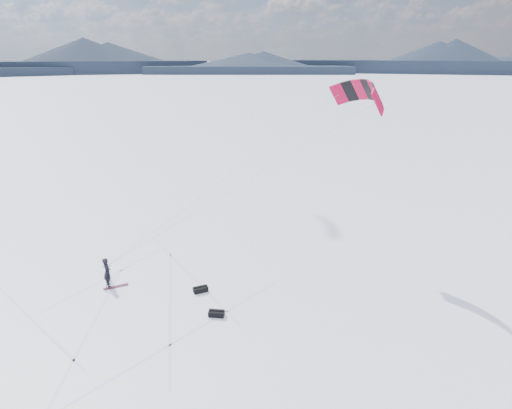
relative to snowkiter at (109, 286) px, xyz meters
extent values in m
plane|color=white|center=(1.10, -2.10, 0.00)|extent=(1800.00, 1800.00, 0.00)
cube|color=black|center=(161.10, 275.03, 3.02)|extent=(152.40, 113.97, 6.03)
cone|color=black|center=(161.10, 275.03, 6.03)|extent=(87.43, 87.43, 8.00)
cube|color=black|center=(56.66, 313.04, 3.02)|extent=(155.54, 70.36, 6.03)
cone|color=black|center=(56.66, 313.04, 6.03)|extent=(74.14, 74.14, 8.00)
cube|color=black|center=(-54.47, 313.04, 3.02)|extent=(155.54, 70.36, 6.03)
cone|color=black|center=(-54.47, 313.04, 6.03)|extent=(74.14, 74.14, 8.00)
cube|color=silver|center=(-2.20, -3.80, 0.00)|extent=(3.52, 7.29, 0.01)
cube|color=silver|center=(-0.50, -1.50, 0.00)|extent=(6.45, 7.79, 0.01)
cube|color=silver|center=(1.20, 0.80, 0.00)|extent=(11.66, 3.07, 0.01)
cube|color=silver|center=(2.90, -4.90, 0.00)|extent=(1.27, 5.91, 0.01)
cube|color=silver|center=(4.60, -2.60, 0.00)|extent=(6.52, 4.83, 0.01)
imported|color=black|center=(0.00, 0.00, 0.00)|extent=(0.62, 0.74, 1.75)
cube|color=maroon|center=(0.42, -0.23, 0.02)|extent=(1.39, 0.63, 0.04)
cylinder|color=black|center=(0.24, -0.43, 0.52)|extent=(0.34, 0.06, 1.04)
cylinder|color=black|center=(-0.01, -0.32, 0.52)|extent=(0.22, 0.29, 1.04)
cylinder|color=black|center=(0.02, -0.59, 0.52)|extent=(0.17, 0.32, 1.04)
cylinder|color=black|center=(0.08, -0.45, 0.89)|extent=(0.03, 0.03, 0.31)
cube|color=black|center=(0.08, -0.45, 1.09)|extent=(0.07, 0.07, 0.04)
cube|color=black|center=(0.08, -0.45, 1.17)|extent=(0.12, 0.09, 0.09)
cylinder|color=black|center=(0.08, -0.37, 1.17)|extent=(0.06, 0.09, 0.06)
cube|color=black|center=(5.18, -1.55, 0.15)|extent=(0.88, 0.57, 0.30)
cylinder|color=black|center=(5.18, -1.55, 0.32)|extent=(0.76, 0.27, 0.08)
cube|color=black|center=(5.88, -4.04, 0.15)|extent=(0.87, 0.60, 0.30)
cylinder|color=black|center=(5.88, -4.04, 0.32)|extent=(0.75, 0.30, 0.09)
cube|color=red|center=(14.90, -1.09, 10.22)|extent=(1.17, 0.84, 1.47)
cube|color=black|center=(15.22, -0.35, 10.45)|extent=(1.02, 0.91, 1.38)
cube|color=red|center=(15.38, 0.47, 10.60)|extent=(0.87, 0.94, 1.29)
cube|color=black|center=(15.39, 1.33, 10.64)|extent=(0.85, 0.94, 1.19)
cube|color=red|center=(15.23, 2.17, 10.60)|extent=(1.01, 0.93, 1.29)
cube|color=black|center=(14.93, 2.95, 10.45)|extent=(1.15, 0.87, 1.38)
cube|color=red|center=(14.50, 3.63, 10.22)|extent=(1.28, 0.77, 1.47)
cylinder|color=#959596|center=(7.45, -0.54, 5.73)|extent=(14.92, 1.11, 9.00)
cylinder|color=#959596|center=(7.25, 1.81, 5.73)|extent=(14.51, 3.65, 9.00)
cylinder|color=black|center=(0.00, 0.00, 1.24)|extent=(0.55, 0.08, 0.03)
camera|label=1|loc=(4.82, -22.74, 12.54)|focal=30.00mm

